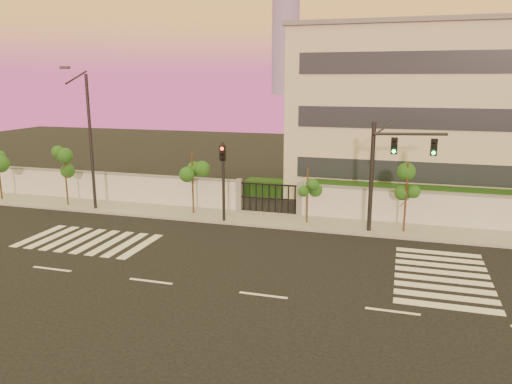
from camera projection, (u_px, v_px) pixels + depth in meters
ground at (263, 295)px, 19.94m from camera, size 120.00×120.00×0.00m
sidewalk at (311, 223)px, 29.75m from camera, size 60.00×3.00×0.15m
perimeter_wall at (317, 201)px, 30.90m from camera, size 60.00×0.36×2.20m
hedge_row at (340, 197)px, 33.23m from camera, size 41.00×4.25×1.80m
institutional_building at (462, 111)px, 36.67m from camera, size 24.40×12.40×12.25m
road_markings at (253, 260)px, 23.89m from camera, size 57.00×7.62×0.02m
street_tree_b at (65, 163)px, 33.23m from camera, size 1.43×1.14×4.12m
street_tree_c at (193, 169)px, 31.18m from camera, size 1.35×1.08×4.03m
street_tree_d at (308, 183)px, 29.13m from camera, size 1.31×1.04×3.43m
street_tree_e at (407, 182)px, 27.32m from camera, size 1.43×1.14×4.03m
traffic_signal_main at (387, 165)px, 27.01m from camera, size 3.91×0.98×6.23m
traffic_signal_secondary at (223, 172)px, 29.35m from camera, size 0.38×0.36×4.90m
streetlight_west at (89, 135)px, 31.68m from camera, size 0.55×2.21×9.20m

